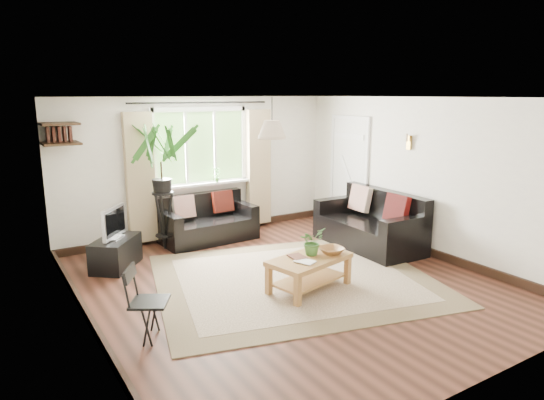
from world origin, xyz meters
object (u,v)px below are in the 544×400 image
folding_chair (150,303)px  coffee_table (309,273)px  palm_stand (162,187)px  tv_stand (116,253)px  sofa_back (208,219)px  sofa_right (369,221)px

folding_chair → coffee_table: bearing=-54.0°
coffee_table → palm_stand: size_ratio=0.53×
tv_stand → folding_chair: bearing=-146.4°
sofa_back → tv_stand: bearing=-166.0°
tv_stand → palm_stand: (0.90, 0.47, 0.79)m
tv_stand → palm_stand: bearing=-22.3°
tv_stand → sofa_right: bearing=-67.7°
coffee_table → tv_stand: 2.83m
sofa_right → folding_chair: 4.14m
sofa_back → coffee_table: 2.63m
palm_stand → folding_chair: palm_stand is taller
coffee_table → tv_stand: (-1.87, 2.12, -0.00)m
sofa_back → palm_stand: size_ratio=0.78×
coffee_table → folding_chair: 2.12m
sofa_right → sofa_back: bearing=-127.2°
tv_stand → palm_stand: size_ratio=0.40×
coffee_table → folding_chair: (-2.11, -0.16, 0.17)m
palm_stand → folding_chair: 3.05m
sofa_right → tv_stand: (-3.74, 1.18, -0.21)m
tv_stand → palm_stand: palm_stand is taller
sofa_back → tv_stand: sofa_back is taller
sofa_back → palm_stand: palm_stand is taller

